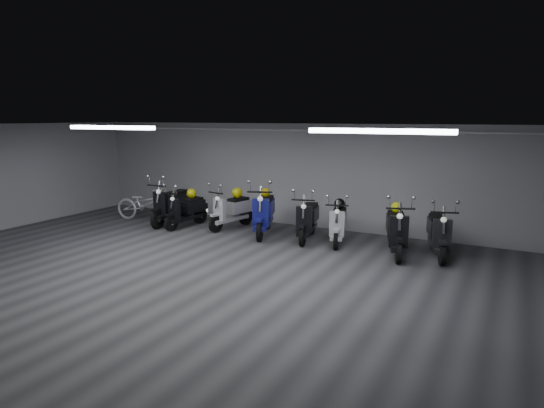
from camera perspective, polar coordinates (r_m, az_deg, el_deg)
The scene contains 20 objects.
floor at distance 8.86m, azimuth -9.10°, elevation -9.22°, with size 14.00×10.00×0.01m, color #373739.
ceiling at distance 8.35m, azimuth -9.66°, elevation 9.27°, with size 14.00×10.00×0.01m, color gray.
back_wall at distance 12.79m, azimuth 4.27°, elevation 3.44°, with size 14.00×0.01×2.80m, color #A1A1A4.
fluor_strip_left at distance 11.11m, azimuth -18.98°, elevation 8.78°, with size 2.40×0.18×0.08m, color white.
fluor_strip_right at distance 7.91m, azimuth 12.83°, elevation 8.63°, with size 2.40×0.18×0.08m, color white.
conduit at distance 12.62m, azimuth 4.19°, elevation 8.91°, with size 0.05×0.05×13.60m, color white.
scooter_0 at distance 13.42m, azimuth -12.13°, elevation 0.67°, with size 0.65×1.96×1.46m, color black, non-canonical shape.
scooter_1 at distance 12.95m, azimuth -10.43°, elevation -0.09°, with size 0.56×1.68×1.25m, color black, non-canonical shape.
scooter_2 at distance 12.64m, azimuth -4.99°, elevation -0.11°, with size 0.58×1.74×1.29m, color silver, non-canonical shape.
scooter_4 at distance 11.89m, azimuth -1.01°, elevation -0.23°, with size 0.67×2.02×1.50m, color navy, non-canonical shape.
scooter_5 at distance 11.43m, azimuth 4.36°, elevation -1.08°, with size 0.61×1.82×1.35m, color black, non-canonical shape.
scooter_6 at distance 11.19m, azimuth 8.09°, elevation -1.61°, with size 0.57×1.71×1.27m, color #B7B6BB, non-canonical shape.
scooter_8 at distance 10.49m, azimuth 14.93°, elevation -2.25°, with size 0.64×1.92×1.43m, color black, non-canonical shape.
scooter_9 at distance 10.62m, azimuth 19.63°, elevation -2.55°, with size 0.61×1.82×1.35m, color black, non-canonical shape.
bicycle at distance 14.10m, azimuth -15.21°, elevation 0.41°, with size 0.64×1.81×1.17m, color white.
helmet_0 at distance 10.69m, azimuth 14.89°, elevation -0.41°, with size 0.24×0.24×0.24m, color #CEDF0D.
helmet_1 at distance 12.11m, azimuth -0.81°, elevation 1.40°, with size 0.24×0.24×0.24m, color gold.
helmet_2 at distance 12.76m, azimuth -4.25°, elevation 1.36°, with size 0.29×0.29×0.29m, color #CFC80C.
helmet_3 at distance 13.07m, azimuth -9.76°, elevation 1.29°, with size 0.27×0.27×0.27m, color #BEC10B.
helmet_4 at distance 11.37m, azimuth 8.22°, elevation 0.03°, with size 0.26×0.26×0.26m, color black.
Camera 1 is at (5.06, -6.64, 2.96)m, focal length 31.00 mm.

